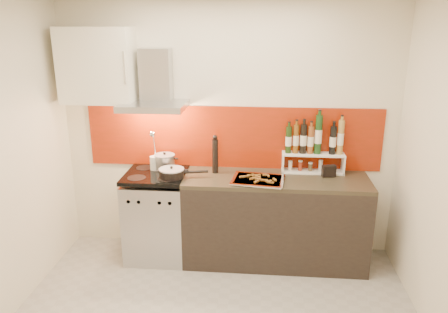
# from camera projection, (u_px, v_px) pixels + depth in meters

# --- Properties ---
(back_wall) EXTENTS (3.40, 0.02, 2.60)m
(back_wall) POSITION_uv_depth(u_px,v_px,m) (228.00, 129.00, 4.46)
(back_wall) COLOR silver
(back_wall) RESTS_ON ground
(backsplash) EXTENTS (3.00, 0.02, 0.64)m
(backsplash) POSITION_uv_depth(u_px,v_px,m) (233.00, 137.00, 4.47)
(backsplash) COLOR maroon
(backsplash) RESTS_ON back_wall
(range_stove) EXTENTS (0.60, 0.60, 0.91)m
(range_stove) POSITION_uv_depth(u_px,v_px,m) (158.00, 216.00, 4.48)
(range_stove) COLOR #B7B7BA
(range_stove) RESTS_ON ground
(counter) EXTENTS (1.80, 0.60, 0.90)m
(counter) POSITION_uv_depth(u_px,v_px,m) (275.00, 220.00, 4.38)
(counter) COLOR black
(counter) RESTS_ON ground
(range_hood) EXTENTS (0.62, 0.50, 0.61)m
(range_hood) POSITION_uv_depth(u_px,v_px,m) (155.00, 88.00, 4.23)
(range_hood) COLOR #B7B7BA
(range_hood) RESTS_ON back_wall
(upper_cabinet) EXTENTS (0.70, 0.35, 0.72)m
(upper_cabinet) POSITION_uv_depth(u_px,v_px,m) (98.00, 65.00, 4.20)
(upper_cabinet) COLOR white
(upper_cabinet) RESTS_ON back_wall
(stock_pot) EXTENTS (0.21, 0.21, 0.18)m
(stock_pot) POSITION_uv_depth(u_px,v_px,m) (165.00, 162.00, 4.44)
(stock_pot) COLOR #B7B7BA
(stock_pot) RESTS_ON range_stove
(saute_pan) EXTENTS (0.47, 0.25, 0.11)m
(saute_pan) POSITION_uv_depth(u_px,v_px,m) (172.00, 173.00, 4.22)
(saute_pan) COLOR black
(saute_pan) RESTS_ON range_stove
(utensil_jar) EXTENTS (0.09, 0.13, 0.43)m
(utensil_jar) POSITION_uv_depth(u_px,v_px,m) (154.00, 159.00, 4.41)
(utensil_jar) COLOR silver
(utensil_jar) RESTS_ON range_stove
(pepper_mill) EXTENTS (0.06, 0.06, 0.39)m
(pepper_mill) POSITION_uv_depth(u_px,v_px,m) (215.00, 155.00, 4.34)
(pepper_mill) COLOR black
(pepper_mill) RESTS_ON counter
(step_shelf) EXTENTS (0.62, 0.17, 0.59)m
(step_shelf) POSITION_uv_depth(u_px,v_px,m) (314.00, 147.00, 4.33)
(step_shelf) COLOR white
(step_shelf) RESTS_ON counter
(caddy_box) EXTENTS (0.14, 0.08, 0.11)m
(caddy_box) POSITION_uv_depth(u_px,v_px,m) (329.00, 171.00, 4.26)
(caddy_box) COLOR black
(caddy_box) RESTS_ON counter
(baking_tray) EXTENTS (0.53, 0.43, 0.03)m
(baking_tray) POSITION_uv_depth(u_px,v_px,m) (258.00, 180.00, 4.15)
(baking_tray) COLOR silver
(baking_tray) RESTS_ON counter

